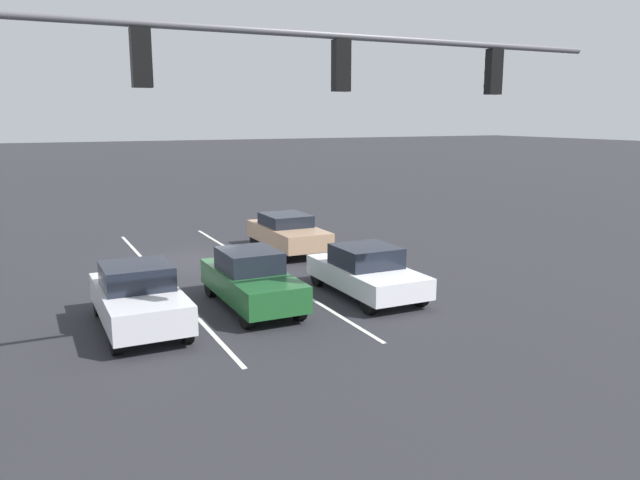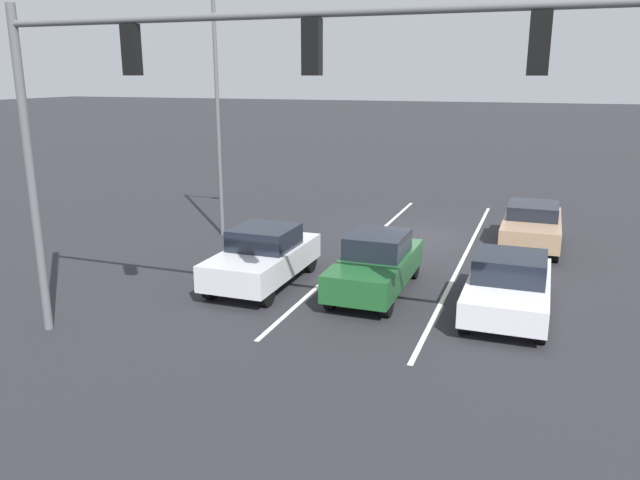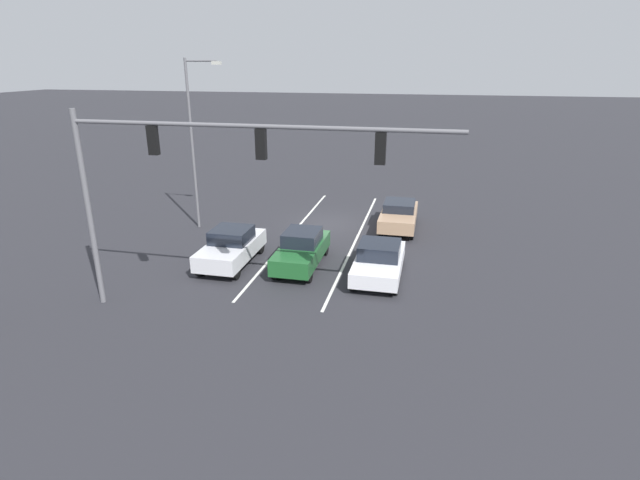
{
  "view_description": "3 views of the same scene",
  "coord_description": "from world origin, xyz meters",
  "px_view_note": "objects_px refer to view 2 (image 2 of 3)",
  "views": [
    {
      "loc": [
        5.71,
        22.17,
        5.22
      ],
      "look_at": [
        -1.05,
        8.29,
        2.17
      ],
      "focal_mm": 35.0,
      "sensor_mm": 36.0,
      "label": 1
    },
    {
      "loc": [
        -3.98,
        21.85,
        5.71
      ],
      "look_at": [
        1.42,
        7.09,
        1.54
      ],
      "focal_mm": 35.0,
      "sensor_mm": 36.0,
      "label": 2
    },
    {
      "loc": [
        -5.24,
        26.16,
        8.59
      ],
      "look_at": [
        -1.23,
        8.51,
        2.11
      ],
      "focal_mm": 28.0,
      "sensor_mm": 36.0,
      "label": 3
    }
  ],
  "objects_px": {
    "car_darkgreen_midlane_front": "(376,264)",
    "car_silver_rightlane_front": "(263,256)",
    "car_tan_leftlane_second": "(532,225)",
    "street_lamp_right_shoulder": "(222,95)",
    "traffic_signal_gantry": "(194,91)",
    "car_white_leftlane_front": "(509,285)"
  },
  "relations": [
    {
      "from": "car_white_leftlane_front",
      "to": "car_darkgreen_midlane_front",
      "type": "bearing_deg",
      "value": -6.28
    },
    {
      "from": "car_darkgreen_midlane_front",
      "to": "car_white_leftlane_front",
      "type": "bearing_deg",
      "value": 173.72
    },
    {
      "from": "traffic_signal_gantry",
      "to": "car_darkgreen_midlane_front",
      "type": "bearing_deg",
      "value": -114.27
    },
    {
      "from": "car_silver_rightlane_front",
      "to": "car_darkgreen_midlane_front",
      "type": "bearing_deg",
      "value": -172.17
    },
    {
      "from": "street_lamp_right_shoulder",
      "to": "car_silver_rightlane_front",
      "type": "bearing_deg",
      "value": 128.37
    },
    {
      "from": "car_silver_rightlane_front",
      "to": "street_lamp_right_shoulder",
      "type": "bearing_deg",
      "value": -51.63
    },
    {
      "from": "car_tan_leftlane_second",
      "to": "traffic_signal_gantry",
      "type": "bearing_deg",
      "value": 61.94
    },
    {
      "from": "car_silver_rightlane_front",
      "to": "car_white_leftlane_front",
      "type": "bearing_deg",
      "value": -179.57
    },
    {
      "from": "car_silver_rightlane_front",
      "to": "traffic_signal_gantry",
      "type": "distance_m",
      "value": 6.58
    },
    {
      "from": "car_silver_rightlane_front",
      "to": "street_lamp_right_shoulder",
      "type": "height_order",
      "value": "street_lamp_right_shoulder"
    },
    {
      "from": "car_darkgreen_midlane_front",
      "to": "car_tan_leftlane_second",
      "type": "bearing_deg",
      "value": -120.92
    },
    {
      "from": "car_tan_leftlane_second",
      "to": "car_silver_rightlane_front",
      "type": "bearing_deg",
      "value": 44.28
    },
    {
      "from": "street_lamp_right_shoulder",
      "to": "car_tan_leftlane_second",
      "type": "bearing_deg",
      "value": -168.48
    },
    {
      "from": "car_white_leftlane_front",
      "to": "car_tan_leftlane_second",
      "type": "xyz_separation_m",
      "value": [
        -0.32,
        -6.69,
        0.04
      ]
    },
    {
      "from": "car_tan_leftlane_second",
      "to": "street_lamp_right_shoulder",
      "type": "relative_size",
      "value": 0.5
    },
    {
      "from": "car_silver_rightlane_front",
      "to": "car_tan_leftlane_second",
      "type": "xyz_separation_m",
      "value": [
        -6.91,
        -6.74,
        -0.04
      ]
    },
    {
      "from": "car_darkgreen_midlane_front",
      "to": "car_silver_rightlane_front",
      "type": "distance_m",
      "value": 3.16
    },
    {
      "from": "car_tan_leftlane_second",
      "to": "car_darkgreen_midlane_front",
      "type": "bearing_deg",
      "value": 59.08
    },
    {
      "from": "car_tan_leftlane_second",
      "to": "street_lamp_right_shoulder",
      "type": "bearing_deg",
      "value": 11.52
    },
    {
      "from": "car_darkgreen_midlane_front",
      "to": "car_silver_rightlane_front",
      "type": "xyz_separation_m",
      "value": [
        3.13,
        0.43,
        0.01
      ]
    },
    {
      "from": "car_darkgreen_midlane_front",
      "to": "car_tan_leftlane_second",
      "type": "distance_m",
      "value": 7.35
    },
    {
      "from": "car_white_leftlane_front",
      "to": "car_tan_leftlane_second",
      "type": "relative_size",
      "value": 0.98
    }
  ]
}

